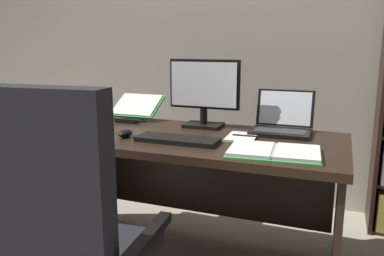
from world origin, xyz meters
The scene contains 12 objects.
wall_back centered at (0.00, 2.01, 1.33)m, with size 5.66×0.12×2.66m, color #A89E8E.
desk centered at (-0.08, 0.97, 0.53)m, with size 1.64×0.76×0.73m.
office_chair centered at (-0.23, 0.07, 0.46)m, with size 0.64×0.60×1.08m.
monitor centered at (-0.08, 1.15, 0.93)m, with size 0.43×0.16×0.40m.
laptop centered at (0.38, 1.15, 0.78)m, with size 0.32×0.28×0.23m.
keyboard centered at (-0.08, 0.75, 0.74)m, with size 0.42×0.15×0.02m, color black.
computer_mouse centered at (-0.38, 0.75, 0.75)m, with size 0.06×0.10×0.04m, color black.
reading_stand_with_book centered at (-0.58, 1.21, 0.81)m, with size 0.31×0.28×0.15m.
open_binder centered at (0.41, 0.70, 0.74)m, with size 0.43×0.30×0.02m.
notepad centered at (0.20, 0.95, 0.74)m, with size 0.15×0.21×0.01m, color silver.
pen centered at (0.22, 0.95, 0.75)m, with size 0.01×0.01×0.14m, color black.
coffee_mug centered at (-0.71, 0.91, 0.78)m, with size 0.09×0.09×0.10m, color maroon.
Camera 1 is at (0.67, -1.00, 1.21)m, focal length 36.43 mm.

